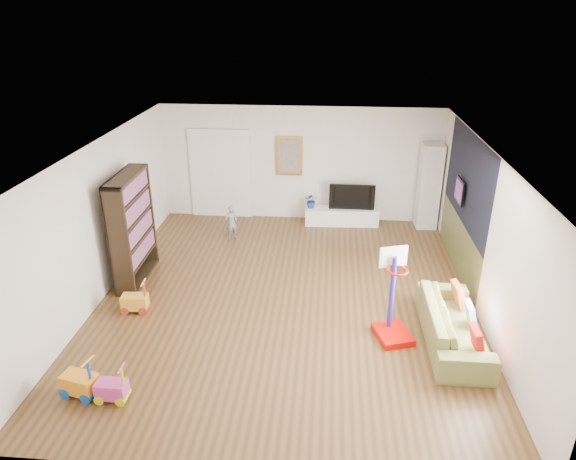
# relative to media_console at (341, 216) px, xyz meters

# --- Properties ---
(floor) EXTENTS (6.50, 7.50, 0.00)m
(floor) POSITION_rel_media_console_xyz_m (-1.01, -3.43, -0.20)
(floor) COLOR brown
(floor) RESTS_ON ground
(ceiling) EXTENTS (6.50, 7.50, 0.00)m
(ceiling) POSITION_rel_media_console_xyz_m (-1.01, -3.43, 2.50)
(ceiling) COLOR white
(ceiling) RESTS_ON ground
(wall_back) EXTENTS (6.50, 0.00, 2.70)m
(wall_back) POSITION_rel_media_console_xyz_m (-1.01, 0.32, 1.15)
(wall_back) COLOR silver
(wall_back) RESTS_ON ground
(wall_front) EXTENTS (6.50, 0.00, 2.70)m
(wall_front) POSITION_rel_media_console_xyz_m (-1.01, -7.18, 1.15)
(wall_front) COLOR white
(wall_front) RESTS_ON ground
(wall_left) EXTENTS (0.00, 7.50, 2.70)m
(wall_left) POSITION_rel_media_console_xyz_m (-4.26, -3.43, 1.15)
(wall_left) COLOR silver
(wall_left) RESTS_ON ground
(wall_right) EXTENTS (0.00, 7.50, 2.70)m
(wall_right) POSITION_rel_media_console_xyz_m (2.24, -3.43, 1.15)
(wall_right) COLOR white
(wall_right) RESTS_ON ground
(navy_accent) EXTENTS (0.01, 3.20, 1.70)m
(navy_accent) POSITION_rel_media_console_xyz_m (2.22, -2.03, 1.65)
(navy_accent) COLOR black
(navy_accent) RESTS_ON wall_right
(olive_wainscot) EXTENTS (0.01, 3.20, 1.00)m
(olive_wainscot) POSITION_rel_media_console_xyz_m (2.22, -2.03, 0.30)
(olive_wainscot) COLOR brown
(olive_wainscot) RESTS_ON wall_right
(doorway) EXTENTS (1.45, 0.06, 2.10)m
(doorway) POSITION_rel_media_console_xyz_m (-2.91, 0.28, 0.85)
(doorway) COLOR white
(doorway) RESTS_ON ground
(painting_back) EXTENTS (0.62, 0.06, 0.92)m
(painting_back) POSITION_rel_media_console_xyz_m (-1.26, 0.28, 1.35)
(painting_back) COLOR gold
(painting_back) RESTS_ON wall_back
(artwork_right) EXTENTS (0.04, 0.56, 0.46)m
(artwork_right) POSITION_rel_media_console_xyz_m (2.16, -1.83, 1.35)
(artwork_right) COLOR #7F3F8C
(artwork_right) RESTS_ON wall_right
(media_console) EXTENTS (1.73, 0.50, 0.40)m
(media_console) POSITION_rel_media_console_xyz_m (0.00, 0.00, 0.00)
(media_console) COLOR white
(media_console) RESTS_ON ground
(tall_cabinet) EXTENTS (0.48, 0.48, 1.97)m
(tall_cabinet) POSITION_rel_media_console_xyz_m (1.95, 0.03, 0.79)
(tall_cabinet) COLOR silver
(tall_cabinet) RESTS_ON ground
(bookshelf) EXTENTS (0.39, 1.42, 2.06)m
(bookshelf) POSITION_rel_media_console_xyz_m (-3.88, -2.95, 0.83)
(bookshelf) COLOR black
(bookshelf) RESTS_ON ground
(sofa) EXTENTS (0.84, 2.12, 0.62)m
(sofa) POSITION_rel_media_console_xyz_m (1.66, -4.48, 0.11)
(sofa) COLOR olive
(sofa) RESTS_ON ground
(basketball_hoop) EXTENTS (0.68, 0.75, 1.49)m
(basketball_hoop) POSITION_rel_media_console_xyz_m (0.76, -4.47, 0.55)
(basketball_hoop) COLOR #D30901
(basketball_hoop) RESTS_ON ground
(ride_on_yellow) EXTENTS (0.45, 0.30, 0.57)m
(ride_on_yellow) POSITION_rel_media_console_xyz_m (-3.53, -4.07, 0.09)
(ride_on_yellow) COLOR gold
(ride_on_yellow) RESTS_ON ground
(ride_on_orange) EXTENTS (0.51, 0.38, 0.61)m
(ride_on_orange) POSITION_rel_media_console_xyz_m (-3.54, -6.11, 0.11)
(ride_on_orange) COLOR orange
(ride_on_orange) RESTS_ON ground
(ride_on_pink) EXTENTS (0.40, 0.25, 0.54)m
(ride_on_pink) POSITION_rel_media_console_xyz_m (-3.08, -6.17, 0.07)
(ride_on_pink) COLOR #CB3B95
(ride_on_pink) RESTS_ON ground
(child) EXTENTS (0.35, 0.30, 0.79)m
(child) POSITION_rel_media_console_xyz_m (-2.43, -1.06, 0.20)
(child) COLOR slate
(child) RESTS_ON ground
(tv) EXTENTS (1.05, 0.15, 0.61)m
(tv) POSITION_rel_media_console_xyz_m (0.22, 0.06, 0.50)
(tv) COLOR black
(tv) RESTS_ON media_console
(vase_plant) EXTENTS (0.34, 0.30, 0.36)m
(vase_plant) POSITION_rel_media_console_xyz_m (-0.71, -0.01, 0.38)
(vase_plant) COLOR navy
(vase_plant) RESTS_ON media_console
(pillow_left) EXTENTS (0.11, 0.36, 0.35)m
(pillow_left) POSITION_rel_media_console_xyz_m (1.83, -5.10, 0.29)
(pillow_left) COLOR red
(pillow_left) RESTS_ON sofa
(pillow_center) EXTENTS (0.09, 0.34, 0.34)m
(pillow_center) POSITION_rel_media_console_xyz_m (1.90, -4.44, 0.29)
(pillow_center) COLOR white
(pillow_center) RESTS_ON sofa
(pillow_right) EXTENTS (0.14, 0.38, 0.37)m
(pillow_right) POSITION_rel_media_console_xyz_m (1.83, -3.86, 0.29)
(pillow_right) COLOR #CB4F2C
(pillow_right) RESTS_ON sofa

